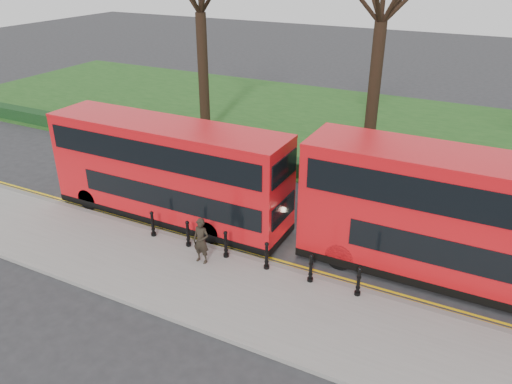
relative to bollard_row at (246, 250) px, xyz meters
The scene contains 11 objects.
ground 1.72m from the bollard_row, 122.18° to the left, with size 120.00×120.00×0.00m, color #28282B.
pavement 1.94m from the bollard_row, 117.24° to the right, with size 60.00×4.00×0.15m, color gray.
kerb 1.08m from the bollard_row, 157.61° to the left, with size 60.00×0.25×0.16m, color slate.
grass_verge 16.38m from the bollard_row, 92.97° to the left, with size 60.00×18.00×0.06m, color #1C4918.
hedge 8.20m from the bollard_row, 95.95° to the left, with size 60.00×0.90×0.80m, color black.
yellow_line_outer 1.25m from the bollard_row, 142.58° to the left, with size 60.00×0.10×0.01m, color yellow.
yellow_line_inner 1.36m from the bollard_row, 134.98° to the left, with size 60.00×0.10×0.01m, color yellow.
bollard_row is the anchor object (origin of this frame).
bus_lead 5.06m from the bollard_row, 158.29° to the left, with size 10.25×2.35×4.07m.
bus_rear 7.51m from the bollard_row, 19.89° to the left, with size 11.12×2.55×4.43m.
pedestrian 1.59m from the bollard_row, 154.86° to the right, with size 0.62×0.41×1.70m, color black.
Camera 1 is at (7.92, -14.36, 10.10)m, focal length 35.00 mm.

